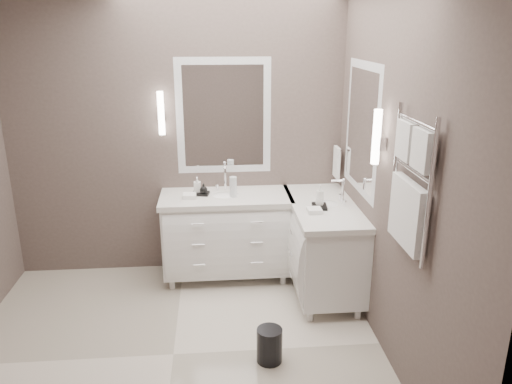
{
  "coord_description": "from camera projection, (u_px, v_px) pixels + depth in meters",
  "views": [
    {
      "loc": [
        0.35,
        -3.24,
        2.35
      ],
      "look_at": [
        0.69,
        0.7,
        1.05
      ],
      "focal_mm": 35.0,
      "sensor_mm": 36.0,
      "label": 1
    }
  ],
  "objects": [
    {
      "name": "amenity_tray_right",
      "position": [
        319.0,
        206.0,
        4.37
      ],
      "size": [
        0.14,
        0.18,
        0.02
      ],
      "primitive_type": "cube",
      "rotation": [
        0.0,
        0.0,
        -0.1
      ],
      "color": "black",
      "rests_on": "vanity_right"
    },
    {
      "name": "amenity_tray_back",
      "position": [
        201.0,
        193.0,
        4.71
      ],
      "size": [
        0.18,
        0.14,
        0.02
      ],
      "primitive_type": "cube",
      "rotation": [
        0.0,
        0.0,
        -0.19
      ],
      "color": "black",
      "rests_on": "vanity_back"
    },
    {
      "name": "floor",
      "position": [
        173.0,
        355.0,
        3.78
      ],
      "size": [
        3.2,
        3.0,
        0.01
      ],
      "primitive_type": "cube",
      "color": "beige",
      "rests_on": "ground"
    },
    {
      "name": "soap_bottle_c",
      "position": [
        320.0,
        195.0,
        4.34
      ],
      "size": [
        0.1,
        0.1,
        0.19
      ],
      "primitive_type": "imported",
      "rotation": [
        0.0,
        0.0,
        -0.43
      ],
      "color": "white",
      "rests_on": "amenity_tray_right"
    },
    {
      "name": "wall_right",
      "position": [
        395.0,
        178.0,
        3.49
      ],
      "size": [
        0.01,
        3.0,
        2.7
      ],
      "primitive_type": "cube",
      "color": "#554844",
      "rests_on": "floor"
    },
    {
      "name": "waste_bin",
      "position": [
        269.0,
        345.0,
        3.67
      ],
      "size": [
        0.21,
        0.21,
        0.27
      ],
      "primitive_type": "cylinder",
      "rotation": [
        0.0,
        0.0,
        -0.11
      ],
      "color": "black",
      "rests_on": "floor"
    },
    {
      "name": "soap_bottle_b",
      "position": [
        204.0,
        188.0,
        4.67
      ],
      "size": [
        0.08,
        0.08,
        0.09
      ],
      "primitive_type": "imported",
      "rotation": [
        0.0,
        0.0,
        0.11
      ],
      "color": "black",
      "rests_on": "amenity_tray_back"
    },
    {
      "name": "vanity_back",
      "position": [
        227.0,
        231.0,
        4.82
      ],
      "size": [
        1.24,
        0.59,
        0.97
      ],
      "color": "white",
      "rests_on": "floor"
    },
    {
      "name": "soap_bottle_a",
      "position": [
        197.0,
        184.0,
        4.71
      ],
      "size": [
        0.06,
        0.07,
        0.14
      ],
      "primitive_type": "imported",
      "rotation": [
        0.0,
        0.0,
        0.0
      ],
      "color": "white",
      "rests_on": "amenity_tray_back"
    },
    {
      "name": "towel_ladder",
      "position": [
        410.0,
        191.0,
        3.09
      ],
      "size": [
        0.06,
        0.58,
        0.9
      ],
      "color": "white",
      "rests_on": "wall_right"
    },
    {
      "name": "towel_bar_corner",
      "position": [
        337.0,
        162.0,
        4.84
      ],
      "size": [
        0.03,
        0.22,
        0.3
      ],
      "color": "white",
      "rests_on": "wall_right"
    },
    {
      "name": "sconce_back",
      "position": [
        161.0,
        114.0,
        4.61
      ],
      "size": [
        0.06,
        0.06,
        0.4
      ],
      "color": "white",
      "rests_on": "wall_back"
    },
    {
      "name": "mirror_right",
      "position": [
        362.0,
        128.0,
        4.18
      ],
      "size": [
        0.02,
        0.9,
        1.1
      ],
      "color": "white",
      "rests_on": "wall_right"
    },
    {
      "name": "wall_back",
      "position": [
        177.0,
        138.0,
        4.78
      ],
      "size": [
        3.2,
        0.01,
        2.7
      ],
      "primitive_type": "cube",
      "color": "#554844",
      "rests_on": "floor"
    },
    {
      "name": "sconce_right",
      "position": [
        376.0,
        138.0,
        3.61
      ],
      "size": [
        0.06,
        0.06,
        0.4
      ],
      "color": "white",
      "rests_on": "wall_right"
    },
    {
      "name": "water_bottle",
      "position": [
        233.0,
        187.0,
        4.63
      ],
      "size": [
        0.08,
        0.08,
        0.19
      ],
      "primitive_type": "cylinder",
      "rotation": [
        0.0,
        0.0,
        0.19
      ],
      "color": "silver",
      "rests_on": "vanity_back"
    },
    {
      "name": "mirror_back",
      "position": [
        224.0,
        117.0,
        4.73
      ],
      "size": [
        0.9,
        0.02,
        1.1
      ],
      "color": "white",
      "rests_on": "wall_back"
    },
    {
      "name": "vanity_right",
      "position": [
        323.0,
        241.0,
        4.58
      ],
      "size": [
        0.59,
        1.24,
        0.97
      ],
      "color": "white",
      "rests_on": "floor"
    },
    {
      "name": "wall_front",
      "position": [
        128.0,
        300.0,
        1.93
      ],
      "size": [
        3.2,
        0.01,
        2.7
      ],
      "primitive_type": "cube",
      "color": "#554844",
      "rests_on": "floor"
    }
  ]
}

